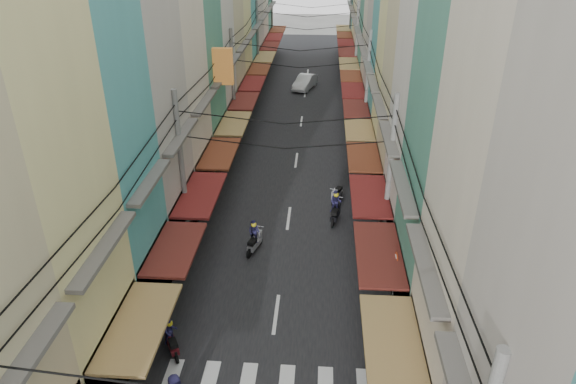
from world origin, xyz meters
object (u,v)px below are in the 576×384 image
at_px(white_car, 305,89).
at_px(market_umbrella, 490,368).
at_px(bicycle, 406,259).
at_px(traffic_sign, 395,271).

distance_m(white_car, market_umbrella, 39.02).
bearing_deg(market_umbrella, bicycle, 97.10).
distance_m(white_car, bicycle, 29.80).
relative_size(market_umbrella, traffic_sign, 0.80).
distance_m(bicycle, traffic_sign, 5.06).
relative_size(bicycle, traffic_sign, 0.51).
height_order(bicycle, market_umbrella, market_umbrella).
height_order(white_car, bicycle, white_car).
height_order(bicycle, traffic_sign, traffic_sign).
xyz_separation_m(bicycle, traffic_sign, (-1.28, -4.28, 2.38)).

